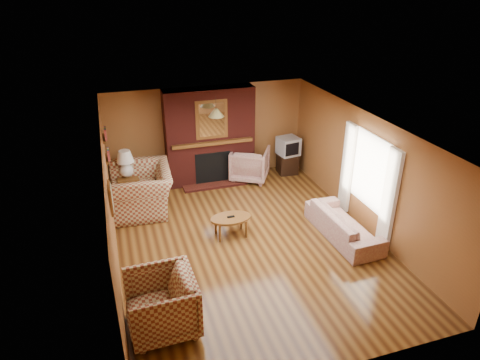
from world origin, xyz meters
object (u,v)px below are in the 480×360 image
object	(u,v)px
side_table	(129,189)
table_lamp	(125,162)
fireplace	(210,137)
floral_sofa	(344,224)
crt_tv	(288,146)
plaid_loveseat	(141,190)
plaid_armchair	(161,304)
tv_stand	(287,164)
floral_armchair	(250,164)
coffee_table	(231,220)

from	to	relation	value
side_table	table_lamp	size ratio (longest dim) A/B	0.99
fireplace	floral_sofa	world-z (taller)	fireplace
floral_sofa	crt_tv	bearing A→B (deg)	-4.98
plaid_loveseat	table_lamp	xyz separation A→B (m)	(-0.25, 0.48, 0.50)
plaid_armchair	floral_sofa	distance (m)	4.10
fireplace	side_table	xyz separation A→B (m)	(-2.10, -0.53, -0.86)
crt_tv	tv_stand	bearing A→B (deg)	90.00
plaid_armchair	tv_stand	distance (m)	6.09
floral_armchair	table_lamp	world-z (taller)	table_lamp
floral_armchair	coffee_table	xyz separation A→B (m)	(-1.23, -2.42, -0.05)
floral_armchair	tv_stand	distance (m)	1.08
plaid_loveseat	coffee_table	world-z (taller)	plaid_loveseat
tv_stand	crt_tv	size ratio (longest dim) A/B	0.93
plaid_armchair	table_lamp	distance (m)	4.28
fireplace	tv_stand	xyz separation A→B (m)	(2.05, -0.18, -0.91)
floral_sofa	side_table	world-z (taller)	side_table
floral_armchair	fireplace	bearing A→B (deg)	16.83
plaid_armchair	floral_sofa	xyz separation A→B (m)	(3.85, 1.41, -0.18)
fireplace	coffee_table	world-z (taller)	fireplace
tv_stand	crt_tv	xyz separation A→B (m)	(0.00, -0.01, 0.50)
plaid_armchair	floral_armchair	world-z (taller)	plaid_armchair
plaid_loveseat	plaid_armchair	distance (m)	3.76
floral_armchair	table_lamp	size ratio (longest dim) A/B	1.45
coffee_table	crt_tv	xyz separation A→B (m)	(2.31, 2.47, 0.40)
coffee_table	side_table	bearing A→B (deg)	131.00
plaid_armchair	floral_armchair	size ratio (longest dim) A/B	1.09
fireplace	crt_tv	xyz separation A→B (m)	(2.05, -0.19, -0.41)
side_table	crt_tv	xyz separation A→B (m)	(4.15, 0.34, 0.45)
floral_armchair	crt_tv	distance (m)	1.13
table_lamp	tv_stand	world-z (taller)	table_lamp
fireplace	plaid_armchair	bearing A→B (deg)	-112.20
floral_armchair	tv_stand	size ratio (longest dim) A/B	1.73
floral_sofa	plaid_armchair	bearing A→B (deg)	107.77
table_lamp	tv_stand	size ratio (longest dim) A/B	1.20
table_lamp	plaid_loveseat	bearing A→B (deg)	-62.55
plaid_armchair	coffee_table	size ratio (longest dim) A/B	1.23
fireplace	table_lamp	bearing A→B (deg)	-165.71
floral_armchair	side_table	world-z (taller)	floral_armchair
plaid_loveseat	floral_sofa	distance (m)	4.43
fireplace	crt_tv	distance (m)	2.10
fireplace	plaid_armchair	distance (m)	5.21
fireplace	plaid_armchair	xyz separation A→B (m)	(-1.95, -4.78, -0.72)
plaid_loveseat	floral_sofa	size ratio (longest dim) A/B	0.79
fireplace	plaid_loveseat	size ratio (longest dim) A/B	1.58
side_table	plaid_armchair	bearing A→B (deg)	-87.98
plaid_armchair	table_lamp	bearing A→B (deg)	-179.49
plaid_loveseat	side_table	distance (m)	0.57
plaid_loveseat	crt_tv	size ratio (longest dim) A/B	2.64
plaid_armchair	coffee_table	bearing A→B (deg)	139.88
floral_sofa	crt_tv	world-z (taller)	crt_tv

